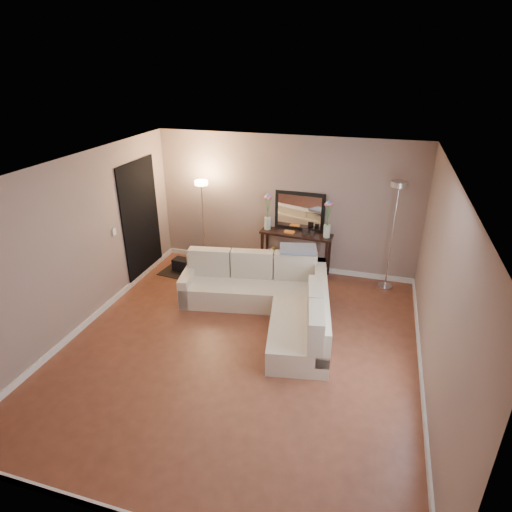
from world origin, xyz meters
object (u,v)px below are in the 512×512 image
(floor_lamp_lit, at_px, (203,207))
(sectional_sofa, at_px, (270,297))
(floor_lamp_unlit, at_px, (395,215))
(console_table, at_px, (291,250))

(floor_lamp_lit, bearing_deg, sectional_sofa, -38.91)
(floor_lamp_unlit, bearing_deg, console_table, 176.52)
(console_table, distance_m, floor_lamp_unlit, 2.03)
(console_table, relative_size, floor_lamp_unlit, 0.70)
(console_table, bearing_deg, floor_lamp_lit, -173.50)
(floor_lamp_unlit, bearing_deg, floor_lamp_lit, -178.60)
(sectional_sofa, distance_m, console_table, 1.59)
(sectional_sofa, xyz_separation_m, console_table, (0.00, 1.58, 0.16))
(floor_lamp_lit, height_order, floor_lamp_unlit, floor_lamp_unlit)
(console_table, xyz_separation_m, floor_lamp_unlit, (1.80, -0.11, 0.93))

